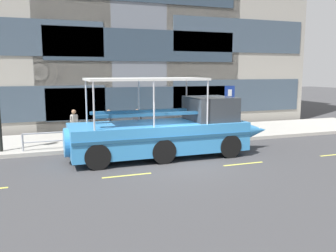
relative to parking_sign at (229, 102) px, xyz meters
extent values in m
plane|color=#3D3D3F|center=(-4.62, -4.01, -2.04)|extent=(120.00, 120.00, 0.00)
cube|color=#A8A59E|center=(-4.62, 1.59, -1.95)|extent=(32.00, 4.80, 0.18)
cube|color=#B2ADA3|center=(-4.62, -0.90, -1.95)|extent=(32.00, 0.18, 0.18)
cube|color=#DBD64C|center=(-7.02, -5.18, -2.04)|extent=(1.80, 0.12, 0.01)
cube|color=#DBD64C|center=(-2.22, -5.18, -2.04)|extent=(1.80, 0.12, 0.01)
cube|color=#DBD64C|center=(2.58, -5.18, -2.04)|extent=(1.80, 0.12, 0.01)
cube|color=#3D4C5B|center=(-11.41, 4.36, -0.18)|extent=(10.62, 0.06, 2.04)
cube|color=#3D4C5B|center=(-11.41, 4.36, 3.53)|extent=(10.62, 0.06, 2.04)
cube|color=#2D3D4C|center=(-3.48, 4.36, -0.27)|extent=(12.17, 0.06, 1.94)
cube|color=#2D3D4C|center=(-3.48, 4.36, 3.26)|extent=(12.17, 0.06, 1.94)
cube|color=#3D4C5B|center=(3.26, 4.36, 0.00)|extent=(9.87, 0.06, 2.24)
cube|color=#3D4C5B|center=(3.26, 4.36, 4.07)|extent=(9.87, 0.06, 2.24)
cylinder|color=#9EA0A8|center=(-4.89, -0.56, -1.09)|extent=(11.51, 0.07, 0.07)
cylinder|color=#9EA0A8|center=(-4.89, -0.56, -1.47)|extent=(11.51, 0.06, 0.06)
cylinder|color=#9EA0A8|center=(-10.65, -0.56, -1.47)|extent=(0.09, 0.09, 0.77)
cylinder|color=#9EA0A8|center=(-8.34, -0.56, -1.47)|extent=(0.09, 0.09, 0.77)
cylinder|color=#9EA0A8|center=(-6.04, -0.56, -1.47)|extent=(0.09, 0.09, 0.77)
cylinder|color=#9EA0A8|center=(-3.74, -0.56, -1.47)|extent=(0.09, 0.09, 0.77)
cylinder|color=#9EA0A8|center=(-1.44, -0.56, -1.47)|extent=(0.09, 0.09, 0.77)
cylinder|color=#9EA0A8|center=(0.86, -0.56, -1.47)|extent=(0.09, 0.09, 0.77)
cylinder|color=#4C4F54|center=(0.00, 0.03, -0.50)|extent=(0.08, 0.08, 2.71)
cube|color=navy|center=(0.00, -0.02, 0.50)|extent=(0.60, 0.04, 0.76)
cube|color=white|center=(0.00, -0.04, 0.50)|extent=(0.24, 0.01, 0.36)
cube|color=#388CD1|center=(-5.05, -2.85, -1.15)|extent=(7.56, 2.58, 1.23)
cone|color=#388CD1|center=(-0.42, -2.85, -1.15)|extent=(1.70, 1.17, 1.17)
cylinder|color=#388CD1|center=(-8.83, -2.85, -1.15)|extent=(0.38, 1.17, 1.17)
cube|color=navy|center=(-5.05, -4.16, -0.99)|extent=(7.56, 0.04, 0.12)
sphere|color=white|center=(0.00, -2.85, -1.10)|extent=(0.22, 0.22, 0.22)
cube|color=#33383D|center=(-2.59, -2.85, 0.00)|extent=(1.89, 2.16, 1.06)
cube|color=silver|center=(-5.62, -2.85, 1.33)|extent=(4.91, 2.37, 0.10)
cylinder|color=#B2B2B7|center=(-3.28, -1.72, 0.38)|extent=(0.07, 0.07, 1.82)
cylinder|color=#B2B2B7|center=(-3.28, -3.99, 0.38)|extent=(0.07, 0.07, 1.82)
cylinder|color=#B2B2B7|center=(-5.62, -1.72, 0.38)|extent=(0.07, 0.07, 1.82)
cylinder|color=#B2B2B7|center=(-5.62, -3.99, 0.38)|extent=(0.07, 0.07, 1.82)
cylinder|color=#B2B2B7|center=(-7.95, -1.72, 0.38)|extent=(0.07, 0.07, 1.82)
cylinder|color=#B2B2B7|center=(-7.95, -3.99, 0.38)|extent=(0.07, 0.07, 1.82)
cube|color=navy|center=(-5.62, -2.24, -0.08)|extent=(4.52, 0.28, 0.12)
cube|color=navy|center=(-5.62, -3.47, -0.08)|extent=(4.52, 0.28, 0.12)
cylinder|color=black|center=(-2.22, -1.67, -1.54)|extent=(1.00, 0.28, 1.00)
cylinder|color=black|center=(-2.22, -4.04, -1.54)|extent=(1.00, 0.28, 1.00)
cylinder|color=black|center=(-5.24, -1.67, -1.54)|extent=(1.00, 0.28, 1.00)
cylinder|color=black|center=(-5.24, -4.04, -1.54)|extent=(1.00, 0.28, 1.00)
cylinder|color=black|center=(-7.88, -1.67, -1.54)|extent=(1.00, 0.28, 1.00)
cylinder|color=black|center=(-7.88, -4.04, -1.54)|extent=(1.00, 0.28, 1.00)
cylinder|color=#1E2338|center=(-1.44, 0.45, -1.45)|extent=(0.10, 0.10, 0.82)
cylinder|color=#1E2338|center=(-1.60, 0.44, -1.45)|extent=(0.10, 0.10, 0.82)
cube|color=#B7B2A8|center=(-1.52, 0.44, -0.75)|extent=(0.32, 0.21, 0.58)
cylinder|color=#B7B2A8|center=(-1.32, 0.46, -0.78)|extent=(0.07, 0.07, 0.52)
cylinder|color=#B7B2A8|center=(-1.72, 0.42, -0.78)|extent=(0.07, 0.07, 0.52)
sphere|color=tan|center=(-1.52, 0.44, -0.32)|extent=(0.23, 0.23, 0.23)
cylinder|color=#1E2338|center=(-5.28, 0.17, -1.45)|extent=(0.10, 0.10, 0.81)
cylinder|color=#1E2338|center=(-5.13, 0.12, -1.45)|extent=(0.10, 0.10, 0.81)
cube|color=#38383D|center=(-5.21, 0.14, -0.76)|extent=(0.35, 0.27, 0.57)
cylinder|color=#38383D|center=(-5.40, 0.21, -0.79)|extent=(0.07, 0.07, 0.52)
cylinder|color=#38383D|center=(-5.02, 0.07, -0.79)|extent=(0.07, 0.07, 0.52)
sphere|color=#936B4C|center=(-5.21, 0.14, -0.34)|extent=(0.22, 0.22, 0.22)
cylinder|color=#47423D|center=(-6.63, 0.39, -1.45)|extent=(0.10, 0.10, 0.81)
cylinder|color=#47423D|center=(-6.63, 0.23, -1.45)|extent=(0.10, 0.10, 0.81)
cube|color=#38383D|center=(-6.63, 0.31, -0.76)|extent=(0.19, 0.31, 0.57)
cylinder|color=#38383D|center=(-6.62, 0.51, -0.79)|extent=(0.07, 0.07, 0.52)
cylinder|color=#38383D|center=(-6.64, 0.11, -0.79)|extent=(0.07, 0.07, 0.52)
sphere|color=#936B4C|center=(-6.63, 0.31, -0.34)|extent=(0.22, 0.22, 0.22)
cylinder|color=#47423D|center=(-8.33, 0.88, -1.45)|extent=(0.10, 0.10, 0.81)
cylinder|color=#47423D|center=(-8.21, 0.97, -1.45)|extent=(0.10, 0.10, 0.81)
cube|color=#B7B2A8|center=(-8.27, 0.93, -0.76)|extent=(0.35, 0.32, 0.57)
cylinder|color=#B7B2A8|center=(-8.43, 0.80, -0.79)|extent=(0.07, 0.07, 0.52)
cylinder|color=#B7B2A8|center=(-8.11, 1.05, -0.79)|extent=(0.07, 0.07, 0.52)
sphere|color=#936B4C|center=(-8.27, 0.93, -0.34)|extent=(0.22, 0.22, 0.22)
camera|label=1|loc=(-9.79, -17.21, 1.63)|focal=37.87mm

